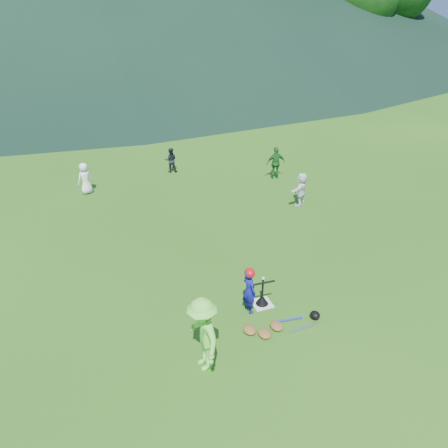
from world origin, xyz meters
name	(u,v)px	position (x,y,z in m)	size (l,w,h in m)	color
ground	(262,304)	(0.00, 0.00, 0.00)	(120.00, 120.00, 0.00)	#265713
home_plate	(262,304)	(0.00, 0.00, 0.01)	(0.45, 0.45, 0.02)	silver
baseball	(263,278)	(0.00, 0.00, 0.74)	(0.08, 0.08, 0.08)	white
batter_child	(249,291)	(-0.39, -0.10, 0.56)	(0.41, 0.27, 1.12)	navy
adult_coach	(203,335)	(-1.90, -1.33, 0.80)	(1.03, 0.59, 1.60)	#76EB45
fielder_a	(85,178)	(-3.21, 8.12, 0.58)	(0.56, 0.37, 1.15)	white
fielder_b	(171,160)	(0.23, 9.11, 0.50)	(0.49, 0.38, 1.00)	black
fielder_c	(276,163)	(3.87, 6.96, 0.63)	(0.74, 0.31, 1.27)	#1F6725
fielder_d	(301,189)	(3.58, 4.49, 0.58)	(1.08, 0.34, 1.16)	white
batting_tee	(262,300)	(0.00, 0.00, 0.13)	(0.30, 0.30, 0.68)	black
batter_gear	(251,274)	(-0.36, -0.10, 1.01)	(0.73, 0.26, 0.48)	red
equipment_pile	(277,326)	(-0.06, -0.89, 0.07)	(1.80, 0.56, 0.19)	olive
outfield_fence	(104,79)	(0.00, 28.00, 0.70)	(70.07, 0.08, 1.33)	gray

